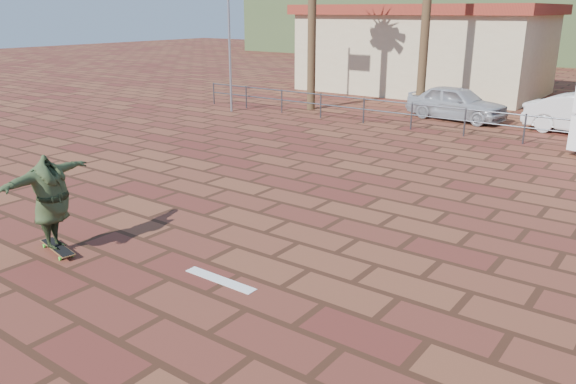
% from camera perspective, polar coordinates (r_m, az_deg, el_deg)
% --- Properties ---
extents(ground, '(120.00, 120.00, 0.00)m').
position_cam_1_polar(ground, '(10.60, -5.25, -5.51)').
color(ground, brown).
rests_on(ground, ground).
extents(paint_stripe, '(1.40, 0.22, 0.01)m').
position_cam_1_polar(paint_stripe, '(9.37, -6.92, -8.85)').
color(paint_stripe, white).
rests_on(paint_stripe, ground).
extents(guardrail, '(24.06, 0.06, 1.00)m').
position_cam_1_polar(guardrail, '(20.60, 17.56, 7.27)').
color(guardrail, '#47494F').
rests_on(guardrail, ground).
extents(building_west, '(12.60, 7.60, 4.50)m').
position_cam_1_polar(building_west, '(31.84, 13.63, 14.01)').
color(building_west, beige).
rests_on(building_west, ground).
extents(hill_back, '(35.00, 14.00, 8.00)m').
position_cam_1_polar(hill_back, '(69.35, 12.76, 17.38)').
color(hill_back, '#384C28').
rests_on(hill_back, ground).
extents(longboard, '(1.12, 0.44, 0.11)m').
position_cam_1_polar(longboard, '(11.11, -22.37, -5.25)').
color(longboard, olive).
rests_on(longboard, ground).
extents(skateboarder, '(1.12, 2.20, 1.72)m').
position_cam_1_polar(skateboarder, '(10.81, -22.92, -0.94)').
color(skateboarder, '#303F22').
rests_on(skateboarder, longboard).
extents(car_silver, '(4.17, 2.13, 1.36)m').
position_cam_1_polar(car_silver, '(23.75, 16.75, 8.67)').
color(car_silver, '#A6A8AD').
rests_on(car_silver, ground).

